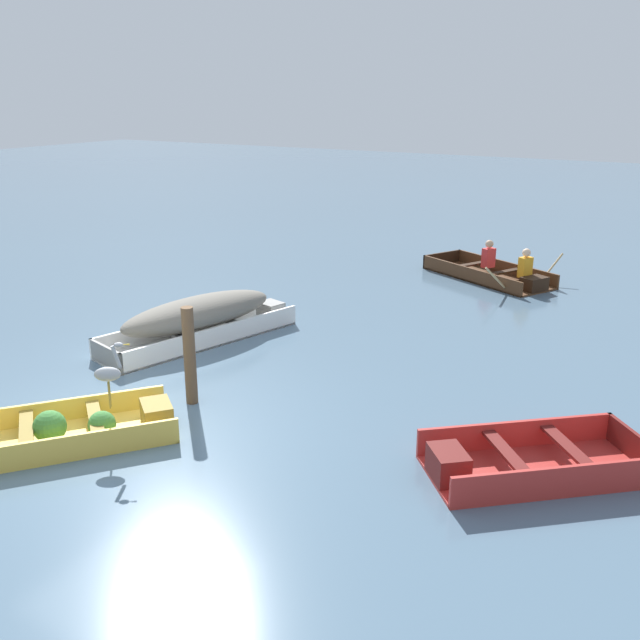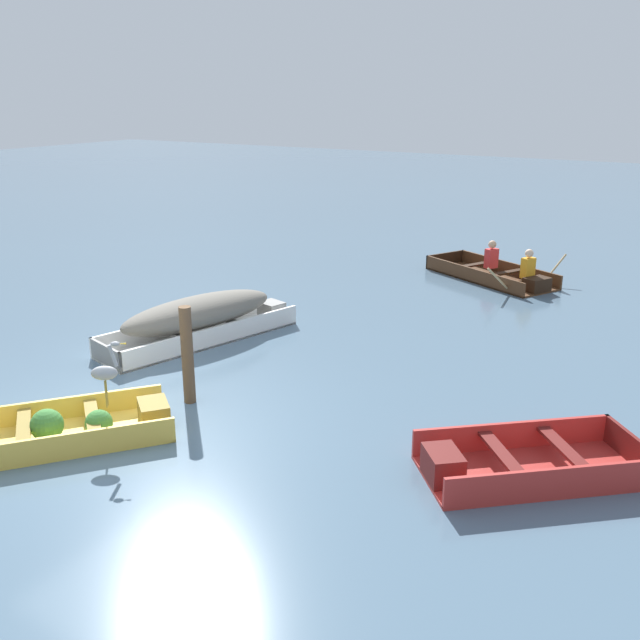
% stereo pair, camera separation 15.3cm
% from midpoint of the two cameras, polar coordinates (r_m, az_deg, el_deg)
% --- Properties ---
extents(ground_plane, '(80.00, 80.00, 0.00)m').
position_cam_midpoint_polar(ground_plane, '(9.64, -14.66, -8.09)').
color(ground_plane, slate).
extents(dinghy_yellow_foreground, '(2.55, 2.79, 0.44)m').
position_cam_midpoint_polar(dinghy_yellow_foreground, '(9.42, -18.95, -8.22)').
color(dinghy_yellow_foreground, '#E5BC47').
rests_on(dinghy_yellow_foreground, ground).
extents(skiff_white_near_moored, '(1.89, 3.72, 0.78)m').
position_cam_midpoint_polar(skiff_white_near_moored, '(12.38, -9.20, 0.34)').
color(skiff_white_near_moored, white).
rests_on(skiff_white_near_moored, ground).
extents(skiff_red_mid_moored, '(2.62, 2.47, 0.37)m').
position_cam_midpoint_polar(skiff_red_mid_moored, '(8.49, 16.30, -11.00)').
color(skiff_red_mid_moored, '#AD2D28').
rests_on(skiff_red_mid_moored, ground).
extents(rowboat_dark_varnish_with_crew, '(3.29, 2.80, 0.89)m').
position_cam_midpoint_polar(rowboat_dark_varnish_with_crew, '(16.63, 14.23, 3.62)').
color(rowboat_dark_varnish_with_crew, '#4C2D19').
rests_on(rowboat_dark_varnish_with_crew, ground).
extents(heron_on_dinghy, '(0.41, 0.33, 0.84)m').
position_cam_midpoint_polar(heron_on_dinghy, '(8.97, -16.32, -3.94)').
color(heron_on_dinghy, olive).
rests_on(heron_on_dinghy, dinghy_yellow_foreground).
extents(mooring_post, '(0.17, 0.17, 1.38)m').
position_cam_midpoint_polar(mooring_post, '(9.86, -10.13, -2.80)').
color(mooring_post, brown).
rests_on(mooring_post, ground).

